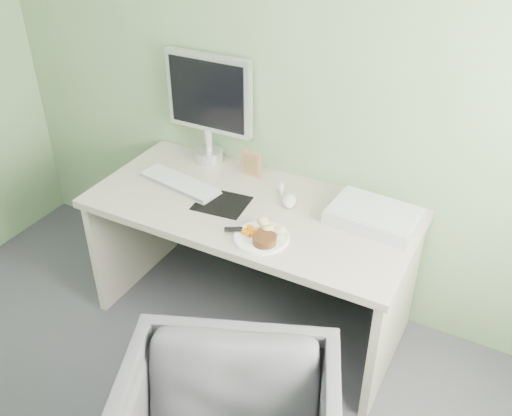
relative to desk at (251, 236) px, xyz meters
The scene contains 14 objects.
wall_back 0.89m from the desk, 90.00° to the left, with size 3.50×3.50×0.00m, color gray.
desk is the anchor object (origin of this frame).
plate 0.33m from the desk, 51.93° to the right, with size 0.25×0.25×0.01m, color white.
steak 0.39m from the desk, 51.22° to the right, with size 0.11×0.11×0.03m, color black.
potato_pile 0.34m from the desk, 41.11° to the right, with size 0.10×0.08×0.06m, color tan.
carrot_heap 0.33m from the desk, 62.57° to the right, with size 0.06×0.05×0.04m, color orange.
steak_knife 0.32m from the desk, 72.50° to the right, with size 0.20×0.12×0.02m.
mousepad 0.23m from the desk, 159.19° to the right, with size 0.25×0.22×0.00m, color black.
keyboard 0.46m from the desk, behind, with size 0.45×0.13×0.02m, color white.
computer_mouse 0.28m from the desk, 31.51° to the left, with size 0.07×0.12×0.04m, color white.
photo_frame 0.39m from the desk, 118.67° to the left, with size 0.11×0.01×0.14m, color #A66B4D.
eyedrop_bottle 0.28m from the desk, 62.11° to the left, with size 0.03×0.03×0.07m.
scanner 0.63m from the desk, 13.90° to the left, with size 0.41×0.27×0.06m, color #B8BAC0.
monitor 0.74m from the desk, 143.08° to the left, with size 0.49×0.15×0.59m.
Camera 1 is at (1.11, -0.41, 2.23)m, focal length 40.00 mm.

